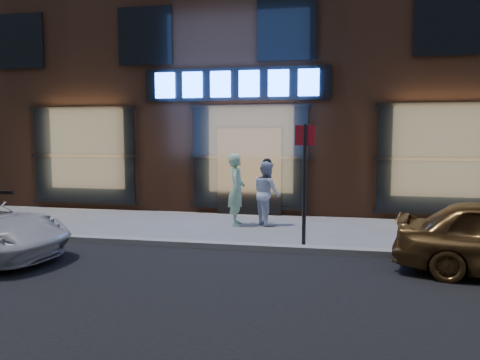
# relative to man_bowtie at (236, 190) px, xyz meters

# --- Properties ---
(ground) EXTENTS (90.00, 90.00, 0.00)m
(ground) POSITION_rel_man_bowtie_xyz_m (0.05, -2.38, -0.88)
(ground) COLOR slate
(ground) RESTS_ON ground
(curb) EXTENTS (60.00, 0.25, 0.12)m
(curb) POSITION_rel_man_bowtie_xyz_m (0.05, -2.38, -0.82)
(curb) COLOR gray
(curb) RESTS_ON ground
(storefront_building) EXTENTS (30.20, 8.28, 10.30)m
(storefront_building) POSITION_rel_man_bowtie_xyz_m (0.05, 5.61, 4.27)
(storefront_building) COLOR #54301E
(storefront_building) RESTS_ON ground
(man_bowtie) EXTENTS (0.53, 0.71, 1.76)m
(man_bowtie) POSITION_rel_man_bowtie_xyz_m (0.00, 0.00, 0.00)
(man_bowtie) COLOR #BCF7C6
(man_bowtie) RESTS_ON ground
(man_cap) EXTENTS (0.93, 0.97, 1.58)m
(man_cap) POSITION_rel_man_bowtie_xyz_m (0.72, 0.23, -0.09)
(man_cap) COLOR white
(man_cap) RESTS_ON ground
(sign_post) EXTENTS (0.39, 0.10, 2.43)m
(sign_post) POSITION_rel_man_bowtie_xyz_m (1.78, -2.07, 0.59)
(sign_post) COLOR #262628
(sign_post) RESTS_ON ground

